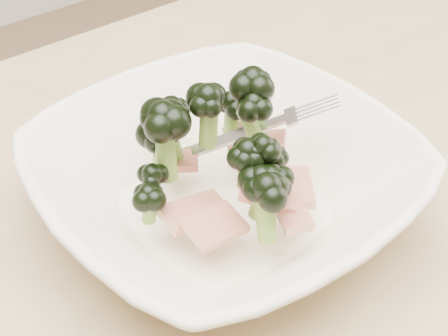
# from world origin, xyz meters

# --- Properties ---
(broccoli_dish) EXTENTS (0.31, 0.31, 0.13)m
(broccoli_dish) POSITION_xyz_m (0.07, 0.03, 0.79)
(broccoli_dish) COLOR white
(broccoli_dish) RESTS_ON dining_table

